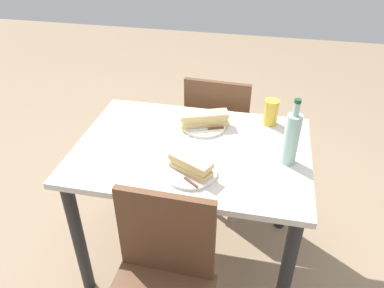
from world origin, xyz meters
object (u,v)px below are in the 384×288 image
(chair_near, at_px, (219,129))
(water_bottle, at_px, (291,138))
(plate_far, at_px, (191,173))
(beer_glass, at_px, (271,112))
(plate_near, at_px, (204,126))
(chair_far, at_px, (161,285))
(dining_table, at_px, (192,168))
(knife_near, at_px, (208,129))
(baguette_sandwich_far, at_px, (191,165))
(baguette_sandwich_near, at_px, (204,119))
(knife_far, at_px, (185,178))

(chair_near, distance_m, water_bottle, 0.81)
(plate_far, distance_m, beer_glass, 0.59)
(chair_near, bearing_deg, plate_near, 86.03)
(chair_far, bearing_deg, beer_glass, -111.44)
(dining_table, xyz_separation_m, knife_near, (-0.05, -0.15, 0.14))
(baguette_sandwich_far, bearing_deg, chair_far, 84.95)
(beer_glass, bearing_deg, dining_table, 40.58)
(water_bottle, distance_m, beer_glass, 0.34)
(dining_table, height_order, plate_near, plate_near)
(dining_table, height_order, chair_far, chair_far)
(chair_far, distance_m, water_bottle, 0.80)
(chair_far, relative_size, baguette_sandwich_near, 3.45)
(knife_near, bearing_deg, chair_near, -89.76)
(plate_far, xyz_separation_m, baguette_sandwich_far, (0.00, 0.00, 0.04))
(knife_far, bearing_deg, baguette_sandwich_far, -104.62)
(beer_glass, bearing_deg, knife_near, 26.34)
(chair_near, height_order, plate_far, chair_near)
(baguette_sandwich_far, distance_m, beer_glass, 0.59)
(chair_near, height_order, water_bottle, water_bottle)
(baguette_sandwich_near, xyz_separation_m, baguette_sandwich_far, (-0.01, 0.39, 0.00))
(chair_far, relative_size, water_bottle, 2.78)
(chair_near, distance_m, knife_far, 0.87)
(chair_near, relative_size, plate_far, 3.87)
(plate_near, xyz_separation_m, plate_far, (-0.01, 0.39, 0.00))
(baguette_sandwich_near, bearing_deg, chair_near, -93.97)
(plate_near, height_order, beer_glass, beer_glass)
(chair_near, height_order, baguette_sandwich_near, chair_near)
(knife_far, relative_size, water_bottle, 0.48)
(knife_far, height_order, beer_glass, beer_glass)
(chair_near, xyz_separation_m, plate_far, (0.01, 0.78, 0.25))
(water_bottle, relative_size, beer_glass, 2.33)
(baguette_sandwich_near, relative_size, beer_glass, 1.88)
(chair_far, distance_m, baguette_sandwich_near, 0.83)
(baguette_sandwich_near, height_order, knife_near, baguette_sandwich_near)
(chair_far, distance_m, chair_near, 1.17)
(dining_table, xyz_separation_m, plate_near, (-0.02, -0.19, 0.13))
(chair_near, relative_size, beer_glass, 6.47)
(chair_far, distance_m, knife_near, 0.78)
(chair_near, xyz_separation_m, water_bottle, (-0.39, 0.60, 0.37))
(plate_far, relative_size, baguette_sandwich_far, 1.11)
(knife_near, xyz_separation_m, plate_far, (0.01, 0.35, -0.01))
(chair_far, xyz_separation_m, knife_far, (-0.02, -0.33, 0.26))
(knife_far, xyz_separation_m, water_bottle, (-0.42, -0.23, 0.11))
(knife_far, bearing_deg, knife_near, -93.97)
(chair_far, relative_size, baguette_sandwich_far, 4.30)
(baguette_sandwich_far, height_order, water_bottle, water_bottle)
(dining_table, bearing_deg, beer_glass, -139.42)
(dining_table, distance_m, chair_near, 0.60)
(chair_far, xyz_separation_m, beer_glass, (-0.35, -0.88, 0.31))
(dining_table, bearing_deg, knife_far, 95.20)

